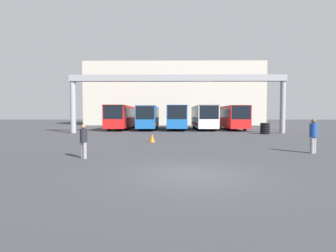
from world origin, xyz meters
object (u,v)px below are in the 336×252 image
at_px(pedestrian_near_right, 84,140).
at_px(tire_stack, 265,128).
at_px(bus_slot_1, 149,116).
at_px(pedestrian_mid_left, 313,135).
at_px(bus_slot_0, 122,116).
at_px(bus_slot_3, 204,116).
at_px(traffic_cone, 152,138).
at_px(bus_slot_2, 176,116).
at_px(bus_slot_4, 231,116).

distance_m(pedestrian_near_right, tire_stack, 21.38).
bearing_deg(bus_slot_1, pedestrian_near_right, -92.44).
bearing_deg(pedestrian_mid_left, bus_slot_1, 87.98).
xyz_separation_m(bus_slot_0, tire_stack, (17.16, -9.60, -1.29)).
relative_size(pedestrian_near_right, pedestrian_mid_left, 0.87).
xyz_separation_m(bus_slot_3, tire_stack, (5.52, -8.67, -1.28)).
xyz_separation_m(bus_slot_1, traffic_cone, (1.69, -17.33, -1.54)).
bearing_deg(bus_slot_0, pedestrian_near_right, -83.67).
height_order(bus_slot_1, bus_slot_3, bus_slot_3).
distance_m(bus_slot_0, bus_slot_2, 7.78).
bearing_deg(bus_slot_2, bus_slot_1, -177.87).
bearing_deg(tire_stack, bus_slot_3, 122.46).
bearing_deg(bus_slot_1, tire_stack, -34.09).
xyz_separation_m(bus_slot_2, tire_stack, (9.40, -9.13, -1.28)).
bearing_deg(bus_slot_3, pedestrian_near_right, -109.77).
xyz_separation_m(pedestrian_near_right, tire_stack, (14.34, 15.86, -0.26)).
height_order(pedestrian_near_right, pedestrian_mid_left, pedestrian_mid_left).
distance_m(bus_slot_1, pedestrian_mid_left, 25.47).
height_order(bus_slot_3, pedestrian_mid_left, bus_slot_3).
bearing_deg(tire_stack, traffic_cone, -144.25).
xyz_separation_m(traffic_cone, tire_stack, (11.59, 8.35, 0.29)).
bearing_deg(bus_slot_0, bus_slot_2, -3.46).
xyz_separation_m(bus_slot_1, tire_stack, (13.28, -8.99, -1.25)).
distance_m(bus_slot_3, pedestrian_mid_left, 22.97).
height_order(bus_slot_1, bus_slot_4, bus_slot_4).
distance_m(bus_slot_3, bus_slot_4, 3.88).
bearing_deg(bus_slot_3, traffic_cone, -109.65).
distance_m(bus_slot_2, pedestrian_mid_left, 24.23).
distance_m(bus_slot_0, bus_slot_4, 15.56).
height_order(bus_slot_1, pedestrian_mid_left, bus_slot_1).
distance_m(bus_slot_4, traffic_cone, 19.70).
bearing_deg(bus_slot_4, pedestrian_mid_left, -92.16).
distance_m(pedestrian_near_right, traffic_cone, 8.02).
bearing_deg(bus_slot_1, traffic_cone, -84.44).
xyz_separation_m(bus_slot_0, bus_slot_3, (11.64, -0.93, -0.01)).
relative_size(bus_slot_2, bus_slot_3, 1.09).
bearing_deg(pedestrian_mid_left, bus_slot_2, 79.48).
bearing_deg(traffic_cone, pedestrian_near_right, -110.05).
height_order(bus_slot_4, pedestrian_near_right, bus_slot_4).
xyz_separation_m(pedestrian_mid_left, traffic_cone, (-9.10, 5.73, -0.68)).
xyz_separation_m(pedestrian_near_right, traffic_cone, (2.74, 7.52, -0.55)).
distance_m(bus_slot_0, bus_slot_3, 11.68).
xyz_separation_m(bus_slot_0, pedestrian_mid_left, (14.67, -23.68, -0.91)).
relative_size(bus_slot_0, bus_slot_2, 1.08).
height_order(bus_slot_0, pedestrian_mid_left, bus_slot_0).
bearing_deg(traffic_cone, tire_stack, 35.75).
bearing_deg(pedestrian_near_right, bus_slot_1, -59.16).
relative_size(bus_slot_0, bus_slot_3, 1.18).
relative_size(bus_slot_0, bus_slot_4, 1.20).
bearing_deg(bus_slot_1, bus_slot_0, 171.01).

